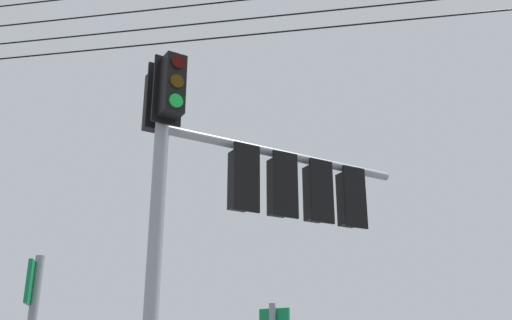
# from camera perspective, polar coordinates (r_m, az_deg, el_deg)

# --- Properties ---
(signal_mast_assembly) EXTENTS (1.20, 4.50, 6.23)m
(signal_mast_assembly) POSITION_cam_1_polar(r_m,az_deg,el_deg) (8.40, -1.91, -2.82)
(signal_mast_assembly) COLOR gray
(signal_mast_assembly) RESTS_ON ground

